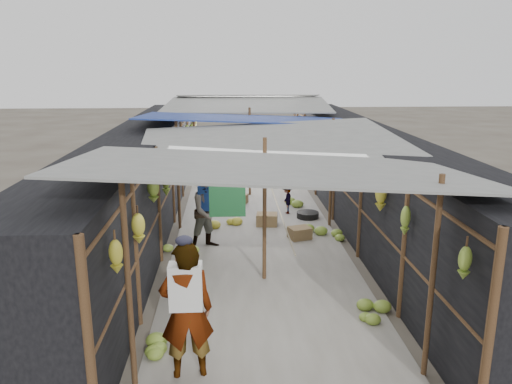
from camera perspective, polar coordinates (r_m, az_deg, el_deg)
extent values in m
plane|color=#6B6356|center=(6.63, 2.94, -20.65)|extent=(80.00, 80.00, 0.00)
cube|color=#9E998E|center=(12.50, -0.21, -3.26)|extent=(3.60, 16.00, 0.02)
cube|color=black|center=(12.36, -12.81, 1.65)|extent=(1.40, 15.00, 2.30)
cube|color=black|center=(12.63, 12.12, 1.95)|extent=(1.40, 15.00, 2.30)
cube|color=#96774C|center=(12.09, 1.25, -3.19)|extent=(0.55, 0.46, 0.30)
cube|color=#96774C|center=(11.22, 5.01, -4.73)|extent=(0.55, 0.49, 0.28)
cube|color=#96774C|center=(13.95, -1.94, -0.83)|extent=(0.54, 0.50, 0.28)
cylinder|color=black|center=(12.74, 5.93, -2.65)|extent=(0.56, 0.56, 0.17)
imported|color=silver|center=(6.30, -7.93, -13.29)|extent=(0.71, 0.52, 1.79)
imported|color=#1F539C|center=(10.50, -5.50, -2.19)|extent=(1.00, 0.94, 1.63)
imported|color=#514D46|center=(12.97, 3.55, -0.85)|extent=(0.30, 0.52, 0.79)
cylinder|color=brown|center=(6.06, -14.36, -10.50)|extent=(0.07, 0.07, 2.60)
cylinder|color=brown|center=(6.42, 19.51, -9.46)|extent=(0.07, 0.07, 2.60)
cylinder|color=brown|center=(8.78, 0.98, -2.18)|extent=(0.07, 0.07, 2.60)
cylinder|color=brown|center=(11.73, -8.91, 1.90)|extent=(0.07, 0.07, 2.60)
cylinder|color=brown|center=(11.91, 8.60, 2.11)|extent=(0.07, 0.07, 2.60)
cylinder|color=brown|center=(14.62, -0.73, 4.55)|extent=(0.07, 0.07, 2.60)
cylinder|color=brown|center=(17.61, -7.05, 6.14)|extent=(0.07, 0.07, 2.60)
cylinder|color=brown|center=(17.74, 4.70, 6.26)|extent=(0.07, 0.07, 2.60)
cube|color=gray|center=(6.55, 2.30, 2.89)|extent=(5.21, 3.19, 0.52)
cube|color=gray|center=(9.74, 1.67, 5.81)|extent=(5.23, 3.73, 0.50)
cube|color=navy|center=(12.97, -0.90, 8.42)|extent=(5.40, 3.60, 0.41)
cube|color=gray|center=(16.25, -1.02, 9.99)|extent=(5.37, 3.66, 0.27)
cube|color=gray|center=(18.64, -1.00, 10.87)|extent=(5.00, 1.99, 0.24)
cylinder|color=brown|center=(12.10, -9.77, 5.87)|extent=(0.06, 15.00, 0.06)
cylinder|color=brown|center=(12.30, 9.18, 6.03)|extent=(0.06, 15.00, 0.06)
cylinder|color=gray|center=(12.04, -0.22, 6.03)|extent=(0.02, 15.00, 0.02)
cube|color=maroon|center=(11.68, 4.65, 4.23)|extent=(0.50, 0.03, 0.60)
cube|color=silver|center=(15.06, 1.95, 6.66)|extent=(0.60, 0.03, 0.55)
cube|color=#236B38|center=(8.21, -3.30, -0.48)|extent=(0.60, 0.03, 0.70)
cube|color=#174399|center=(10.04, 2.80, 2.44)|extent=(0.55, 0.03, 0.65)
cube|color=#172899|center=(11.90, -1.70, 4.46)|extent=(0.70, 0.03, 0.60)
ellipsoid|color=#ABA22C|center=(5.77, -15.70, -7.15)|extent=(0.16, 0.13, 0.41)
ellipsoid|color=#ABA22C|center=(7.10, -13.29, -4.10)|extent=(0.19, 0.16, 0.45)
ellipsoid|color=olive|center=(8.46, -11.67, 0.17)|extent=(0.20, 0.17, 0.43)
ellipsoid|color=olive|center=(10.13, -10.26, 1.16)|extent=(0.18, 0.15, 0.60)
ellipsoid|color=#ABA22C|center=(11.39, -9.53, 4.35)|extent=(0.18, 0.15, 0.36)
ellipsoid|color=olive|center=(12.82, -8.82, 4.30)|extent=(0.18, 0.15, 0.46)
ellipsoid|color=#ABA22C|center=(14.12, -8.33, 5.87)|extent=(0.15, 0.13, 0.39)
ellipsoid|color=olive|center=(15.54, -7.87, 6.54)|extent=(0.18, 0.16, 0.59)
ellipsoid|color=olive|center=(17.63, -7.33, 7.18)|extent=(0.20, 0.17, 0.36)
ellipsoid|color=#ABA22C|center=(19.07, -7.03, 7.81)|extent=(0.17, 0.14, 0.46)
ellipsoid|color=olive|center=(5.81, 22.74, -7.50)|extent=(0.15, 0.12, 0.38)
ellipsoid|color=olive|center=(7.41, 16.71, -3.16)|extent=(0.14, 0.12, 0.45)
ellipsoid|color=#ABA22C|center=(8.46, 14.09, -0.46)|extent=(0.20, 0.17, 0.53)
ellipsoid|color=olive|center=(10.00, 11.36, 2.82)|extent=(0.19, 0.16, 0.36)
ellipsoid|color=olive|center=(11.44, 9.50, 3.03)|extent=(0.19, 0.16, 0.41)
ellipsoid|color=#ABA22C|center=(12.92, 8.03, 4.58)|extent=(0.18, 0.15, 0.37)
ellipsoid|color=#ABA22C|center=(14.73, 6.64, 5.35)|extent=(0.16, 0.14, 0.59)
ellipsoid|color=#ABA22C|center=(16.16, 5.77, 7.09)|extent=(0.19, 0.16, 0.44)
ellipsoid|color=olive|center=(17.85, 4.92, 7.12)|extent=(0.17, 0.15, 0.49)
ellipsoid|color=olive|center=(19.20, 4.34, 7.96)|extent=(0.17, 0.15, 0.47)
ellipsoid|color=olive|center=(13.76, 5.17, -1.08)|extent=(0.57, 0.49, 0.29)
ellipsoid|color=#ABA22C|center=(16.34, -5.82, 1.47)|extent=(0.66, 0.56, 0.33)
ellipsoid|color=#ABA22C|center=(12.08, -3.18, -3.14)|extent=(0.67, 0.57, 0.33)
ellipsoid|color=olive|center=(10.34, -9.04, -6.42)|extent=(0.63, 0.54, 0.32)
ellipsoid|color=olive|center=(7.24, -10.26, -16.47)|extent=(0.48, 0.41, 0.24)
ellipsoid|color=olive|center=(11.43, 7.81, -4.31)|extent=(0.65, 0.55, 0.32)
ellipsoid|color=olive|center=(8.16, 13.69, -12.45)|extent=(0.71, 0.60, 0.36)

